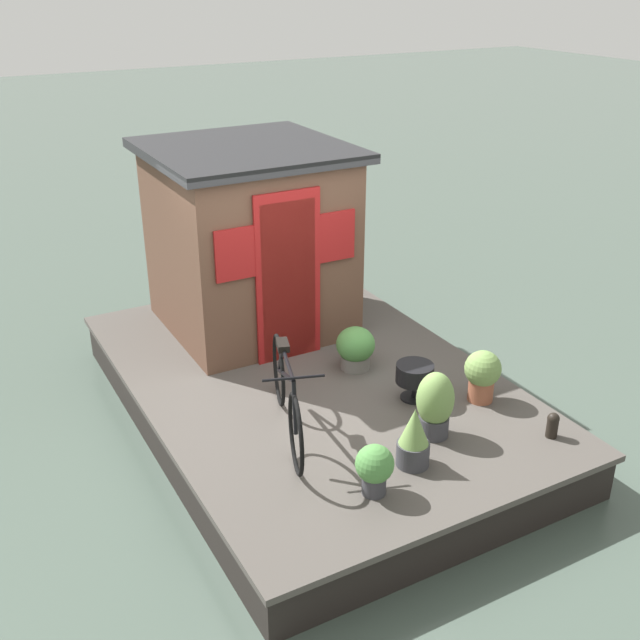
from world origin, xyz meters
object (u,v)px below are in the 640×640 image
object	(u,v)px
bicycle	(287,396)
mooring_bollard	(553,424)
potted_plant_mint	(355,347)
charcoal_grill	(415,375)
potted_plant_lavender	(482,374)
houseboat_cabin	(250,238)
potted_plant_thyme	(414,439)
potted_plant_geranium	(435,404)
potted_plant_fern	(375,467)

from	to	relation	value
bicycle	mooring_bollard	bearing A→B (deg)	-120.29
potted_plant_mint	charcoal_grill	distance (m)	0.81
potted_plant_lavender	charcoal_grill	bearing A→B (deg)	58.77
potted_plant_lavender	mooring_bollard	distance (m)	0.82
houseboat_cabin	potted_plant_thyme	bearing A→B (deg)	-179.55
potted_plant_geranium	potted_plant_fern	world-z (taller)	potted_plant_geranium
bicycle	potted_plant_geranium	distance (m)	1.29
houseboat_cabin	potted_plant_mint	xyz separation A→B (m)	(-1.49, -0.48, -0.80)
potted_plant_lavender	charcoal_grill	xyz separation A→B (m)	(0.33, 0.54, -0.03)
potted_plant_mint	potted_plant_lavender	distance (m)	1.33
houseboat_cabin	potted_plant_lavender	world-z (taller)	houseboat_cabin
potted_plant_fern	potted_plant_lavender	distance (m)	1.80
houseboat_cabin	potted_plant_fern	size ratio (longest dim) A/B	4.81
potted_plant_mint	potted_plant_geranium	bearing A→B (deg)	178.36
charcoal_grill	bicycle	bearing A→B (deg)	87.76
potted_plant_geranium	mooring_bollard	size ratio (longest dim) A/B	2.60
potted_plant_mint	potted_plant_lavender	size ratio (longest dim) A/B	0.88
mooring_bollard	houseboat_cabin	bearing A→B (deg)	21.42
potted_plant_fern	charcoal_grill	bearing A→B (deg)	-47.08
houseboat_cabin	potted_plant_geranium	bearing A→B (deg)	-171.31
bicycle	potted_plant_fern	bearing A→B (deg)	-168.79
bicycle	charcoal_grill	world-z (taller)	bicycle
mooring_bollard	potted_plant_fern	bearing A→B (deg)	87.15
houseboat_cabin	potted_plant_thyme	xyz separation A→B (m)	(-3.15, -0.02, -0.79)
houseboat_cabin	potted_plant_fern	xyz separation A→B (m)	(-3.31, 0.46, -0.80)
houseboat_cabin	potted_plant_mint	distance (m)	1.76
houseboat_cabin	mooring_bollard	size ratio (longest dim) A/B	8.70
charcoal_grill	potted_plant_mint	bearing A→B (deg)	12.22
potted_plant_lavender	mooring_bollard	size ratio (longest dim) A/B	2.16
potted_plant_lavender	mooring_bollard	bearing A→B (deg)	-169.83
potted_plant_fern	charcoal_grill	size ratio (longest dim) A/B	1.18
mooring_bollard	potted_plant_thyme	bearing A→B (deg)	79.06
bicycle	potted_plant_lavender	size ratio (longest dim) A/B	3.31
bicycle	charcoal_grill	size ratio (longest dim) A/B	4.64
houseboat_cabin	bicycle	xyz separation A→B (m)	(-2.23, 0.67, -0.66)
potted_plant_geranium	potted_plant_fern	xyz separation A→B (m)	(-0.44, 0.90, -0.07)
potted_plant_geranium	potted_plant_thyme	size ratio (longest dim) A/B	1.16
bicycle	charcoal_grill	bearing A→B (deg)	-92.24
houseboat_cabin	charcoal_grill	xyz separation A→B (m)	(-2.28, -0.65, -0.78)
potted_plant_fern	charcoal_grill	distance (m)	1.52
houseboat_cabin	charcoal_grill	bearing A→B (deg)	-164.07
potted_plant_geranium	potted_plant_mint	bearing A→B (deg)	-1.64
potted_plant_lavender	potted_plant_thyme	xyz separation A→B (m)	(-0.54, 1.17, -0.03)
potted_plant_geranium	potted_plant_lavender	distance (m)	0.80
mooring_bollard	potted_plant_geranium	bearing A→B (deg)	59.54
potted_plant_fern	potted_plant_geranium	bearing A→B (deg)	-64.06
houseboat_cabin	potted_plant_fern	distance (m)	3.44
potted_plant_geranium	charcoal_grill	xyz separation A→B (m)	(0.60, -0.21, -0.05)
potted_plant_lavender	charcoal_grill	size ratio (longest dim) A/B	1.40
bicycle	potted_plant_fern	distance (m)	1.11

